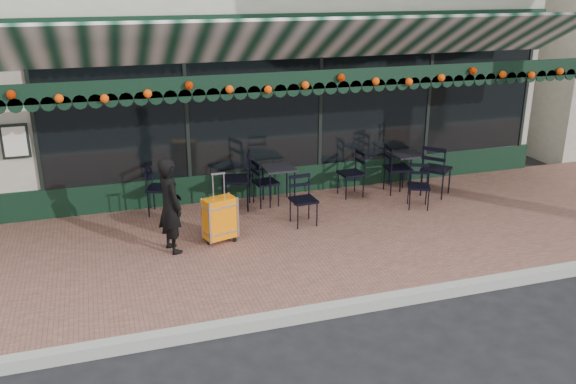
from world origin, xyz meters
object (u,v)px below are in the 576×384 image
object	(u,v)px
chair_a_right	(398,169)
chair_a_extra	(436,170)
suitcase	(220,219)
cafe_table_a	(407,157)
woman	(170,205)
chair_solo	(161,189)
cafe_table_b	(279,171)
chair_a_left	(351,174)
chair_b_right	(266,183)
chair_b_left	(236,180)
chair_a_front	(419,187)
chair_b_front	(304,201)

from	to	relation	value
chair_a_right	chair_a_extra	bearing A→B (deg)	-112.76
suitcase	cafe_table_a	bearing A→B (deg)	3.44
woman	cafe_table_a	world-z (taller)	woman
cafe_table_a	chair_solo	world-z (taller)	chair_solo
cafe_table_b	chair_a_left	world-z (taller)	chair_a_left
chair_a_left	chair_solo	bearing A→B (deg)	-95.61
woman	chair_b_right	bearing A→B (deg)	-68.67
chair_b_right	chair_b_left	bearing A→B (deg)	79.25
chair_a_front	chair_solo	xyz separation A→B (m)	(-4.24, 1.08, 0.06)
suitcase	cafe_table_b	bearing A→B (deg)	28.50
woman	chair_b_left	bearing A→B (deg)	-58.51
woman	chair_a_extra	world-z (taller)	woman
chair_a_right	chair_a_front	world-z (taller)	chair_a_right
suitcase	chair_b_right	size ratio (longest dim) A/B	1.32
woman	chair_a_left	xyz separation A→B (m)	(3.40, 1.39, -0.29)
chair_a_left	cafe_table_a	bearing A→B (deg)	93.35
chair_b_right	chair_solo	bearing A→B (deg)	78.67
cafe_table_b	chair_a_front	xyz separation A→B (m)	(2.22, -0.97, -0.21)
chair_a_front	chair_b_left	size ratio (longest dim) A/B	0.76
woman	chair_b_right	size ratio (longest dim) A/B	1.74
cafe_table_b	chair_a_right	distance (m)	2.26
cafe_table_a	chair_b_right	bearing A→B (deg)	-177.81
chair_b_left	chair_a_extra	bearing A→B (deg)	100.88
suitcase	chair_a_right	bearing A→B (deg)	1.93
chair_a_left	chair_a_right	xyz separation A→B (m)	(0.90, -0.08, 0.04)
chair_b_left	chair_solo	bearing A→B (deg)	-76.23
chair_b_right	cafe_table_a	bearing A→B (deg)	-94.74
suitcase	chair_a_right	distance (m)	3.77
suitcase	chair_a_left	size ratio (longest dim) A/B	1.28
chair_a_left	chair_b_right	size ratio (longest dim) A/B	1.03
chair_b_right	chair_b_front	size ratio (longest dim) A/B	1.01
chair_a_right	chair_a_extra	size ratio (longest dim) A/B	0.94
woman	suitcase	distance (m)	0.82
chair_a_front	chair_solo	size ratio (longest dim) A/B	0.86
chair_b_left	chair_b_right	bearing A→B (deg)	104.58
chair_b_left	chair_solo	size ratio (longest dim) A/B	1.13
chair_a_extra	chair_b_front	bearing A→B (deg)	61.78
suitcase	chair_a_extra	bearing A→B (deg)	-4.96
suitcase	chair_a_right	size ratio (longest dim) A/B	1.18
cafe_table_b	chair_b_left	distance (m)	0.76
woman	chair_b_front	distance (m)	2.20
chair_b_front	woman	bearing A→B (deg)	-173.52
chair_b_left	chair_solo	world-z (taller)	chair_b_left
chair_b_left	chair_b_right	distance (m)	0.52
chair_b_front	chair_solo	bearing A→B (deg)	147.53
woman	chair_a_extra	bearing A→B (deg)	-95.43
chair_b_left	chair_solo	distance (m)	1.27
chair_a_front	chair_b_left	distance (m)	3.13
chair_solo	chair_b_front	bearing A→B (deg)	-98.59
suitcase	chair_b_right	xyz separation A→B (m)	(1.08, 1.29, 0.05)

